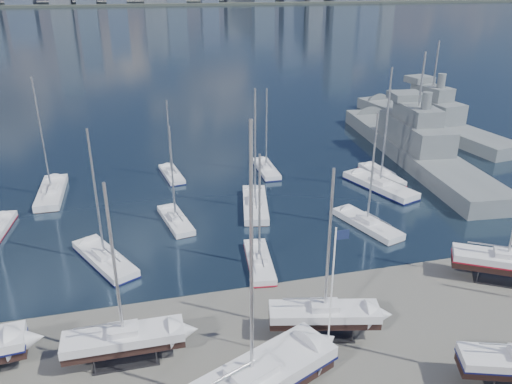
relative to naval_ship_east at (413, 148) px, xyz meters
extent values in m
plane|color=#605E59|center=(-32.30, -38.90, -1.66)|extent=(1400.00, 1400.00, 0.00)
cube|color=#172936|center=(-32.30, 271.10, -1.81)|extent=(1400.00, 600.00, 0.40)
cube|color=#2D332D|center=(-32.30, 531.10, -0.56)|extent=(1400.00, 80.00, 2.20)
cube|color=#2D2D33|center=(-44.75, -36.04, -1.58)|extent=(4.82, 2.25, 0.16)
cube|color=black|center=(-44.75, -36.04, -0.11)|extent=(8.75, 2.17, 0.70)
cube|color=silver|center=(-44.75, -36.04, 0.58)|extent=(8.75, 2.53, 0.70)
cube|color=silver|center=(-44.75, -36.04, 1.18)|extent=(2.20, 1.49, 0.50)
cylinder|color=#B2B2B7|center=(-44.75, -36.04, 6.82)|extent=(0.22, 0.22, 11.78)
cube|color=silver|center=(-36.77, -42.87, 1.01)|extent=(12.62, 8.15, 0.98)
cube|color=#0D0F42|center=(-36.77, -42.87, 0.56)|extent=(12.74, 8.23, 0.20)
cube|color=silver|center=(-36.77, -42.87, 1.75)|extent=(3.64, 3.14, 0.50)
cylinder|color=#B2B2B7|center=(-36.77, -42.87, 9.79)|extent=(0.22, 0.22, 16.58)
cube|color=#2D2D33|center=(-29.43, -36.89, -1.58)|extent=(5.13, 3.21, 0.16)
cube|color=black|center=(-29.43, -36.89, -0.12)|extent=(8.89, 3.99, 0.69)
cube|color=silver|center=(-29.43, -36.89, 0.57)|extent=(8.98, 4.34, 0.69)
cube|color=silver|center=(-29.43, -36.89, 1.17)|extent=(2.44, 1.91, 0.50)
cylinder|color=#B2B2B7|center=(-29.43, -36.89, 6.76)|extent=(0.22, 0.22, 11.68)
cube|color=#2D2D33|center=(-10.19, -33.76, -1.58)|extent=(5.65, 4.70, 0.16)
cube|color=black|center=(-10.19, -33.76, -0.09)|extent=(9.20, 6.78, 0.75)
cube|color=silver|center=(-10.19, -33.76, 0.67)|extent=(9.41, 7.12, 0.75)
cube|color=maroon|center=(-10.19, -33.76, 0.32)|extent=(9.50, 7.19, 0.15)
cube|color=silver|center=(-10.19, -33.76, 1.29)|extent=(2.83, 2.57, 0.50)
cube|color=black|center=(-53.82, -2.05, -1.96)|extent=(2.67, 10.81, 0.86)
cube|color=silver|center=(-53.82, -2.05, -1.10)|extent=(3.12, 10.82, 0.86)
cube|color=silver|center=(-53.82, -2.05, -0.41)|extent=(1.84, 2.71, 0.50)
cylinder|color=#B2B2B7|center=(-53.82, -2.05, 6.62)|extent=(0.22, 0.22, 14.56)
cube|color=black|center=(-46.65, -21.19, -1.92)|extent=(6.38, 9.65, 0.77)
cube|color=silver|center=(-46.65, -21.19, -1.15)|extent=(6.75, 9.83, 0.77)
cube|color=#0D0F42|center=(-46.65, -21.19, -1.51)|extent=(6.81, 9.93, 0.15)
cube|color=silver|center=(-46.65, -21.19, -0.51)|extent=(2.53, 2.88, 0.50)
cylinder|color=#B2B2B7|center=(-46.65, -21.19, 5.75)|extent=(0.22, 0.22, 13.02)
cube|color=black|center=(-38.87, -14.08, -1.87)|extent=(3.39, 8.33, 0.65)
cube|color=silver|center=(-38.87, -14.08, -1.22)|extent=(3.73, 8.39, 0.65)
cube|color=silver|center=(-38.87, -14.08, -0.65)|extent=(1.71, 2.24, 0.50)
cylinder|color=#B2B2B7|center=(-38.87, -14.08, 4.58)|extent=(0.22, 0.22, 10.95)
cube|color=black|center=(-37.91, 1.04, -1.86)|extent=(2.90, 7.87, 0.62)
cube|color=silver|center=(-37.91, 1.04, -1.24)|extent=(3.22, 7.92, 0.62)
cube|color=#0D0F42|center=(-37.91, 1.04, -1.53)|extent=(3.25, 8.00, 0.12)
cube|color=silver|center=(-37.91, 1.04, -0.69)|extent=(1.55, 2.09, 0.50)
cylinder|color=#B2B2B7|center=(-37.91, 1.04, 4.26)|extent=(0.22, 0.22, 10.38)
cube|color=black|center=(-31.73, -25.40, -1.87)|extent=(2.87, 8.27, 0.65)
cube|color=silver|center=(-31.73, -25.40, -1.22)|extent=(3.21, 8.31, 0.65)
cube|color=maroon|center=(-31.73, -25.40, -1.52)|extent=(3.24, 8.39, 0.13)
cube|color=silver|center=(-31.73, -25.40, -0.65)|extent=(1.59, 2.17, 0.50)
cylinder|color=#B2B2B7|center=(-31.73, -25.40, 4.57)|extent=(0.22, 0.22, 10.94)
cube|color=black|center=(-28.86, -12.30, -1.94)|extent=(4.53, 10.63, 0.83)
cube|color=silver|center=(-28.86, -12.30, -1.12)|extent=(4.95, 10.72, 0.83)
cube|color=silver|center=(-28.86, -12.30, -0.45)|extent=(2.23, 2.89, 0.50)
cylinder|color=#B2B2B7|center=(-28.86, -12.30, 6.28)|extent=(0.22, 0.22, 13.97)
cube|color=black|center=(-24.17, -0.25, -1.89)|extent=(2.16, 8.56, 0.68)
cube|color=silver|center=(-24.17, -0.25, -1.20)|extent=(2.52, 8.56, 0.68)
cube|color=#0D0F42|center=(-24.17, -0.25, -1.52)|extent=(2.54, 8.65, 0.14)
cube|color=silver|center=(-24.17, -0.25, -0.61)|extent=(1.47, 2.15, 0.50)
cylinder|color=#B2B2B7|center=(-24.17, -0.25, 4.89)|extent=(0.22, 0.22, 11.51)
cube|color=black|center=(-17.69, -20.48, -1.91)|extent=(4.87, 9.53, 0.74)
cube|color=silver|center=(-17.69, -20.48, -1.17)|extent=(5.24, 9.65, 0.74)
cube|color=silver|center=(-17.69, -20.48, -0.55)|extent=(2.18, 2.68, 0.50)
cylinder|color=#B2B2B7|center=(-17.69, -20.48, 5.48)|extent=(0.22, 0.22, 12.54)
cube|color=black|center=(-11.01, -10.50, -1.97)|extent=(6.13, 11.55, 0.90)
cube|color=silver|center=(-11.01, -10.50, -1.07)|extent=(6.58, 11.71, 0.90)
cube|color=#0D0F42|center=(-11.01, -10.50, -1.49)|extent=(6.65, 11.82, 0.18)
cube|color=silver|center=(-11.01, -10.50, -0.37)|extent=(2.69, 3.28, 0.50)
cylinder|color=#B2B2B7|center=(-11.01, -10.50, 7.00)|extent=(0.22, 0.22, 15.24)
cube|color=black|center=(-8.75, -6.59, -1.90)|extent=(2.90, 8.98, 0.71)
cube|color=silver|center=(-8.75, -6.59, -1.19)|extent=(3.27, 9.01, 0.71)
cube|color=maroon|center=(-8.75, -6.59, -1.51)|extent=(3.30, 9.10, 0.14)
cube|color=silver|center=(-8.75, -6.59, -0.59)|extent=(1.68, 2.33, 0.50)
cylinder|color=#B2B2B7|center=(-8.75, -6.59, 5.12)|extent=(0.22, 0.22, 11.91)
cube|color=slate|center=(-0.01, -0.07, -1.21)|extent=(11.05, 45.10, 4.02)
cube|color=slate|center=(-0.01, -0.07, 2.60)|extent=(7.07, 16.07, 3.60)
cube|color=slate|center=(-0.01, -0.07, 5.60)|extent=(5.06, 9.27, 2.40)
cube|color=slate|center=(0.39, 4.38, 7.30)|extent=(5.37, 4.89, 1.20)
cylinder|color=#B2B2B7|center=(-0.01, -0.07, 10.80)|extent=(0.30, 0.30, 8.00)
cube|color=slate|center=(11.66, 14.36, -1.26)|extent=(11.47, 39.76, 3.53)
cube|color=slate|center=(11.66, 14.36, 2.31)|extent=(6.82, 14.29, 3.60)
cube|color=slate|center=(11.66, 14.36, 5.31)|extent=(4.78, 8.29, 2.40)
cube|color=slate|center=(11.13, 18.26, 7.01)|extent=(4.88, 4.48, 1.20)
cylinder|color=#B2B2B7|center=(11.66, 14.36, 10.51)|extent=(0.30, 0.30, 8.00)
cylinder|color=white|center=(-30.46, -40.21, 4.05)|extent=(0.12, 0.12, 11.42)
cube|color=#151F42|center=(-29.99, -40.21, 9.19)|extent=(0.95, 0.05, 0.67)
camera|label=1|loc=(-42.56, -66.82, 24.60)|focal=35.00mm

